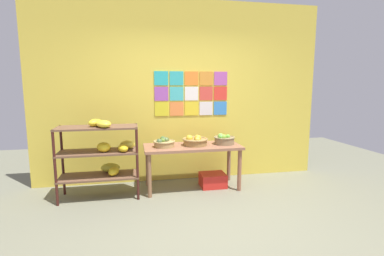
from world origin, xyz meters
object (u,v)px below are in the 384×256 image
object	(u,v)px
banana_shelf_unit	(104,151)
display_table	(192,151)
fruit_basket_left	(224,139)
produce_crate_under_table	(213,180)
fruit_basket_back_left	(195,141)
fruit_basket_right	(164,143)

from	to	relation	value
banana_shelf_unit	display_table	size ratio (longest dim) A/B	0.77
display_table	fruit_basket_left	xyz separation A→B (m)	(0.50, 0.00, 0.16)
produce_crate_under_table	display_table	bearing A→B (deg)	-179.70
display_table	fruit_basket_back_left	size ratio (longest dim) A/B	3.76
banana_shelf_unit	fruit_basket_back_left	distance (m)	1.34
display_table	fruit_basket_right	world-z (taller)	fruit_basket_right
display_table	fruit_basket_right	size ratio (longest dim) A/B	4.57
display_table	fruit_basket_left	world-z (taller)	fruit_basket_left
fruit_basket_left	produce_crate_under_table	bearing A→B (deg)	-179.84
fruit_basket_right	fruit_basket_back_left	bearing A→B (deg)	1.86
fruit_basket_right	produce_crate_under_table	world-z (taller)	fruit_basket_right
fruit_basket_right	fruit_basket_left	bearing A→B (deg)	0.95
banana_shelf_unit	display_table	bearing A→B (deg)	4.15
display_table	fruit_basket_back_left	bearing A→B (deg)	3.11
fruit_basket_left	produce_crate_under_table	xyz separation A→B (m)	(-0.17, -0.00, -0.65)
fruit_basket_back_left	fruit_basket_left	bearing A→B (deg)	-0.01
banana_shelf_unit	fruit_basket_left	distance (m)	1.80
banana_shelf_unit	display_table	world-z (taller)	banana_shelf_unit
banana_shelf_unit	produce_crate_under_table	distance (m)	1.72
banana_shelf_unit	fruit_basket_back_left	xyz separation A→B (m)	(1.34, 0.10, 0.08)
display_table	fruit_basket_right	bearing A→B (deg)	-178.26
fruit_basket_right	produce_crate_under_table	bearing A→B (deg)	1.12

